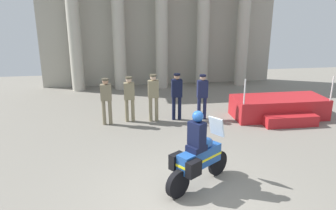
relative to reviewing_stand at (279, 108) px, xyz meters
The scene contains 9 objects.
ground_plane 6.66m from the reviewing_stand, 132.98° to the right, with size 28.00×28.00×0.00m, color gray.
colonnade_backdrop 7.76m from the reviewing_stand, 123.08° to the left, with size 12.18×1.47×7.09m.
reviewing_stand is the anchor object (origin of this frame).
officer_in_row_0 6.47m from the reviewing_stand, behind, with size 0.38×0.24×1.69m.
officer_in_row_1 5.67m from the reviewing_stand, behind, with size 0.38×0.24×1.68m.
officer_in_row_2 4.82m from the reviewing_stand, behind, with size 0.38×0.24×1.75m.
officer_in_row_3 3.96m from the reviewing_stand, behind, with size 0.38×0.24×1.75m.
officer_in_row_4 3.03m from the reviewing_stand, behind, with size 0.38×0.24×1.69m.
motorcycle_with_rider 6.05m from the reviewing_stand, 134.02° to the right, with size 1.76×1.34×1.90m.
Camera 1 is at (-1.32, -6.20, 4.18)m, focal length 34.95 mm.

